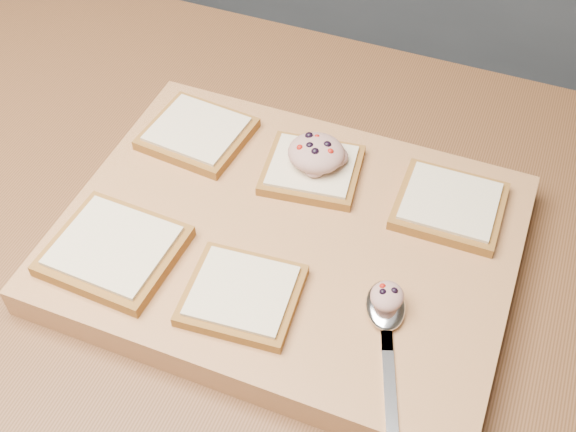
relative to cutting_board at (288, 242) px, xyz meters
name	(u,v)px	position (x,y,z in m)	size (l,w,h in m)	color
island_counter	(221,392)	(-0.13, 0.02, -0.47)	(2.00, 0.80, 0.90)	slate
cutting_board	(288,242)	(0.00, 0.00, 0.00)	(0.48, 0.37, 0.04)	tan
bread_far_left	(197,133)	(-0.16, 0.10, 0.03)	(0.13, 0.12, 0.02)	olive
bread_far_center	(312,169)	(-0.01, 0.09, 0.03)	(0.12, 0.11, 0.02)	olive
bread_far_right	(450,205)	(0.16, 0.10, 0.03)	(0.12, 0.11, 0.02)	olive
bread_near_left	(114,250)	(-0.16, -0.10, 0.03)	(0.13, 0.12, 0.02)	olive
bread_near_center	(242,294)	(-0.01, -0.10, 0.03)	(0.12, 0.11, 0.02)	olive
tuna_salad_dollop	(316,153)	(0.00, 0.10, 0.05)	(0.07, 0.06, 0.03)	tan
spoon	(386,318)	(0.13, -0.07, 0.03)	(0.09, 0.20, 0.01)	silver
spoon_salad	(387,296)	(0.13, -0.06, 0.04)	(0.03, 0.04, 0.02)	tan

